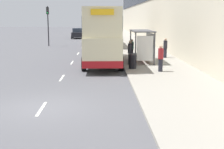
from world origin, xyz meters
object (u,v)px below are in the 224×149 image
at_px(double_decker_bus_ahead, 101,28).
at_px(litter_bin, 133,61).
at_px(car_1, 104,28).
at_px(pedestrian_2, 165,48).
at_px(car_0, 78,33).
at_px(pedestrian_3, 132,49).
at_px(traffic_light_far_kerb, 48,20).
at_px(car_2, 86,28).
at_px(pedestrian_at_shelter, 161,58).
at_px(bus_shelter, 144,40).
at_px(pedestrian_1, 130,52).
at_px(double_decker_bus_near, 102,35).

distance_m(double_decker_bus_ahead, litter_bin, 18.26).
height_order(car_1, pedestrian_2, pedestrian_2).
bearing_deg(car_0, pedestrian_3, 103.55).
height_order(pedestrian_3, traffic_light_far_kerb, traffic_light_far_kerb).
xyz_separation_m(car_2, pedestrian_3, (6.82, -55.84, 0.13)).
bearing_deg(pedestrian_2, pedestrian_at_shelter, -103.72).
relative_size(pedestrian_3, traffic_light_far_kerb, 0.33).
relative_size(car_0, car_1, 0.93).
bearing_deg(pedestrian_2, bus_shelter, -129.45).
bearing_deg(pedestrian_2, pedestrian_3, -174.44).
relative_size(car_0, pedestrian_2, 2.43).
xyz_separation_m(car_2, traffic_light_far_kerb, (-2.59, -42.30, 2.52)).
distance_m(bus_shelter, pedestrian_1, 1.92).
bearing_deg(pedestrian_at_shelter, pedestrian_1, 118.48).
height_order(car_2, pedestrian_at_shelter, pedestrian_at_shelter).
bearing_deg(car_0, double_decker_bus_ahead, 104.82).
distance_m(car_1, pedestrian_at_shelter, 61.58).
bearing_deg(bus_shelter, double_decker_bus_near, 179.08).
bearing_deg(pedestrian_3, bus_shelter, -72.54).
relative_size(car_2, pedestrian_at_shelter, 2.35).
distance_m(car_0, pedestrian_3, 29.13).
distance_m(double_decker_bus_near, pedestrian_1, 2.73).
bearing_deg(pedestrian_at_shelter, traffic_light_far_kerb, 117.66).
xyz_separation_m(car_2, pedestrian_1, (6.35, -59.47, 0.22)).
relative_size(car_1, pedestrian_3, 2.71).
bearing_deg(pedestrian_2, car_0, 109.25).
bearing_deg(traffic_light_far_kerb, car_1, 79.84).
distance_m(double_decker_bus_ahead, car_0, 16.38).
height_order(car_1, car_2, car_1).
xyz_separation_m(pedestrian_2, traffic_light_far_kerb, (-12.38, 13.25, 2.35)).
distance_m(pedestrian_at_shelter, pedestrian_3, 6.90).
distance_m(pedestrian_3, traffic_light_far_kerb, 16.67).
bearing_deg(car_1, pedestrian_at_shelter, -86.95).
distance_m(car_2, pedestrian_3, 56.25).
xyz_separation_m(pedestrian_3, traffic_light_far_kerb, (-9.42, 13.54, 2.39)).
height_order(bus_shelter, traffic_light_far_kerb, traffic_light_far_kerb).
bearing_deg(litter_bin, pedestrian_3, 85.14).
relative_size(pedestrian_at_shelter, pedestrian_1, 0.96).
bearing_deg(traffic_light_far_kerb, pedestrian_1, -62.49).
height_order(pedestrian_1, pedestrian_2, pedestrian_1).
bearing_deg(car_1, pedestrian_2, -84.75).
bearing_deg(double_decker_bus_ahead, bus_shelter, -77.16).
distance_m(double_decker_bus_ahead, car_2, 43.52).
distance_m(bus_shelter, pedestrian_3, 2.67).
relative_size(car_2, pedestrian_1, 2.27).
bearing_deg(double_decker_bus_ahead, pedestrian_1, -82.34).
distance_m(pedestrian_2, pedestrian_3, 2.98).
bearing_deg(pedestrian_2, car_1, 95.25).
relative_size(car_1, car_2, 1.09).
distance_m(double_decker_bus_ahead, pedestrian_2, 13.54).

